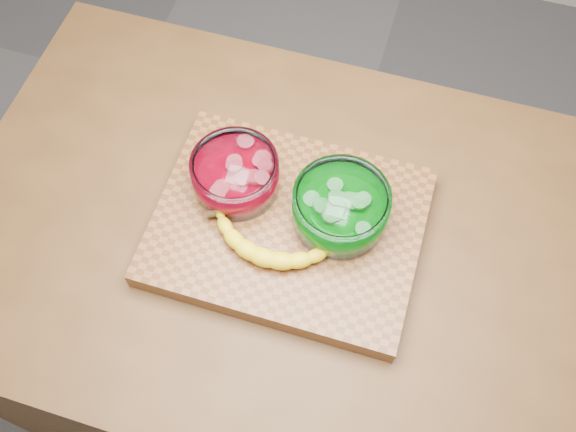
# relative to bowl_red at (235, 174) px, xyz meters

# --- Properties ---
(ground) EXTENTS (3.50, 3.50, 0.00)m
(ground) POSITION_rel_bowl_red_xyz_m (0.11, -0.04, -0.97)
(ground) COLOR #555459
(ground) RESTS_ON ground
(counter) EXTENTS (1.20, 0.80, 0.90)m
(counter) POSITION_rel_bowl_red_xyz_m (0.11, -0.04, -0.52)
(counter) COLOR #4F3117
(counter) RESTS_ON ground
(cutting_board) EXTENTS (0.45, 0.35, 0.04)m
(cutting_board) POSITION_rel_bowl_red_xyz_m (0.11, -0.04, -0.05)
(cutting_board) COLOR brown
(cutting_board) RESTS_ON counter
(bowl_red) EXTENTS (0.15, 0.15, 0.07)m
(bowl_red) POSITION_rel_bowl_red_xyz_m (0.00, 0.00, 0.00)
(bowl_red) COLOR white
(bowl_red) RESTS_ON cutting_board
(bowl_green) EXTENTS (0.16, 0.16, 0.07)m
(bowl_green) POSITION_rel_bowl_red_xyz_m (0.19, -0.01, 0.00)
(bowl_green) COLOR white
(bowl_green) RESTS_ON cutting_board
(banana) EXTENTS (0.25, 0.11, 0.04)m
(banana) POSITION_rel_bowl_red_xyz_m (0.09, -0.10, -0.02)
(banana) COLOR yellow
(banana) RESTS_ON cutting_board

